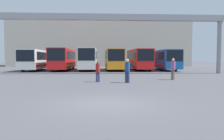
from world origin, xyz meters
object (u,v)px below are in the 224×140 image
object	(u,v)px
bus_slot_0	(37,59)
pedestrian_mid_left	(173,68)
bus_slot_5	(162,59)
bus_slot_3	(114,58)
bus_slot_2	(89,58)
pedestrian_near_center	(127,70)
pedestrian_mid_right	(98,71)
bus_slot_4	(139,58)
bus_slot_1	(64,58)

from	to	relation	value
bus_slot_0	pedestrian_mid_left	world-z (taller)	bus_slot_0
pedestrian_mid_left	bus_slot_5	bearing A→B (deg)	33.41
bus_slot_0	bus_slot_3	distance (m)	11.81
bus_slot_3	bus_slot_5	distance (m)	7.90
bus_slot_2	pedestrian_near_center	distance (m)	18.66
bus_slot_0	bus_slot_5	world-z (taller)	bus_slot_5
bus_slot_0	pedestrian_mid_left	distance (m)	22.34
bus_slot_0	bus_slot_5	bearing A→B (deg)	1.91
bus_slot_0	pedestrian_mid_right	bearing A→B (deg)	-61.08
bus_slot_4	pedestrian_near_center	distance (m)	18.31
pedestrian_near_center	bus_slot_0	bearing A→B (deg)	143.08
bus_slot_5	pedestrian_mid_left	world-z (taller)	bus_slot_5
bus_slot_1	bus_slot_3	size ratio (longest dim) A/B	1.17
bus_slot_4	pedestrian_mid_right	size ratio (longest dim) A/B	6.59
bus_slot_1	pedestrian_mid_right	distance (m)	18.91
bus_slot_5	pedestrian_mid_right	bearing A→B (deg)	-119.92
bus_slot_0	bus_slot_4	world-z (taller)	bus_slot_4
bus_slot_0	pedestrian_near_center	world-z (taller)	bus_slot_0
bus_slot_0	pedestrian_near_center	distance (m)	21.29
pedestrian_mid_right	pedestrian_mid_left	world-z (taller)	pedestrian_mid_left
bus_slot_4	bus_slot_5	distance (m)	3.99
bus_slot_3	bus_slot_5	world-z (taller)	bus_slot_3
pedestrian_mid_left	bus_slot_3	bearing A→B (deg)	60.93
bus_slot_0	bus_slot_4	size ratio (longest dim) A/B	0.99
bus_slot_0	pedestrian_near_center	bearing A→B (deg)	-56.76
pedestrian_near_center	pedestrian_mid_left	xyz separation A→B (m)	(4.18, 2.05, 0.03)
bus_slot_0	bus_slot_5	size ratio (longest dim) A/B	0.89
bus_slot_2	bus_slot_4	distance (m)	7.89
bus_slot_5	pedestrian_near_center	world-z (taller)	bus_slot_5
bus_slot_4	pedestrian_mid_left	size ratio (longest dim) A/B	5.75
pedestrian_near_center	pedestrian_mid_left	world-z (taller)	pedestrian_mid_left
bus_slot_0	bus_slot_4	bearing A→B (deg)	0.15
bus_slot_2	bus_slot_4	bearing A→B (deg)	-3.04
bus_slot_2	bus_slot_3	xyz separation A→B (m)	(3.94, -0.42, -0.07)
pedestrian_near_center	bus_slot_4	bearing A→B (deg)	96.92
bus_slot_4	pedestrian_near_center	world-z (taller)	bus_slot_4
bus_slot_5	bus_slot_3	bearing A→B (deg)	-175.51
pedestrian_near_center	bus_slot_5	bearing A→B (deg)	86.33
bus_slot_2	bus_slot_0	bearing A→B (deg)	-176.67
bus_slot_1	bus_slot_2	bearing A→B (deg)	-7.06
pedestrian_mid_right	pedestrian_mid_left	size ratio (longest dim) A/B	0.87
pedestrian_mid_left	bus_slot_0	bearing A→B (deg)	91.79
bus_slot_4	pedestrian_mid_right	distance (m)	18.30
bus_slot_4	bus_slot_5	world-z (taller)	bus_slot_4
bus_slot_2	pedestrian_mid_right	world-z (taller)	bus_slot_2
bus_slot_1	bus_slot_3	bearing A→B (deg)	-6.57
bus_slot_1	bus_slot_0	bearing A→B (deg)	-166.49
bus_slot_4	pedestrian_mid_right	bearing A→B (deg)	-110.14
bus_slot_2	bus_slot_3	world-z (taller)	bus_slot_2
bus_slot_1	pedestrian_mid_right	bearing A→B (deg)	-73.01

